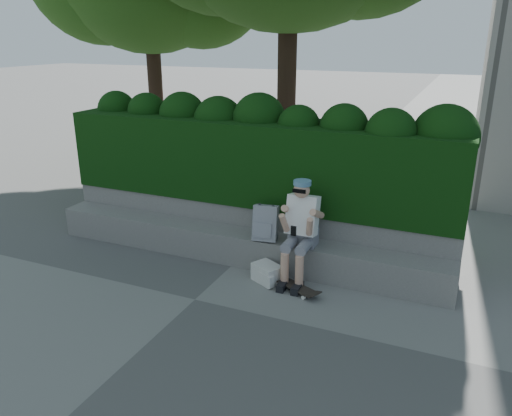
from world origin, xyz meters
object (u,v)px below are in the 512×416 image
at_px(person, 301,227).
at_px(backpack_plaid, 266,223).
at_px(skateboard, 293,285).
at_px(backpack_ground, 267,273).

bearing_deg(person, backpack_plaid, 171.30).
distance_m(skateboard, backpack_plaid, 0.95).
height_order(person, skateboard, person).
bearing_deg(backpack_ground, backpack_plaid, 144.04).
relative_size(backpack_plaid, backpack_ground, 1.30).
bearing_deg(person, backpack_ground, -145.07).
xyz_separation_m(skateboard, backpack_plaid, (-0.57, 0.42, 0.63)).
bearing_deg(backpack_plaid, backpack_ground, -73.74).
xyz_separation_m(skateboard, backpack_ground, (-0.40, 0.09, 0.06)).
distance_m(person, backpack_plaid, 0.54).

